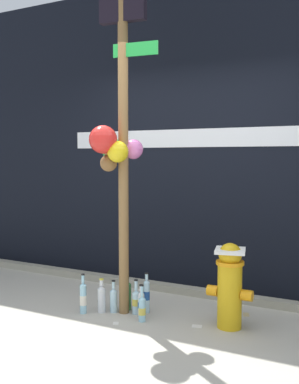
% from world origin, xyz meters
% --- Properties ---
extents(ground_plane, '(14.00, 14.00, 0.00)m').
position_xyz_m(ground_plane, '(0.00, 0.00, 0.00)').
color(ground_plane, '#ADA899').
extents(building_wall, '(10.00, 0.21, 3.44)m').
position_xyz_m(building_wall, '(0.00, 1.70, 1.72)').
color(building_wall, black).
rests_on(building_wall, ground_plane).
extents(curb_strip, '(8.00, 0.12, 0.08)m').
position_xyz_m(curb_strip, '(0.00, 1.32, 0.04)').
color(curb_strip, gray).
rests_on(curb_strip, ground_plane).
extents(memorial_post, '(0.57, 0.49, 3.04)m').
position_xyz_m(memorial_post, '(-0.27, 0.47, 1.74)').
color(memorial_post, olive).
rests_on(memorial_post, ground_plane).
extents(fire_hydrant, '(0.40, 0.30, 0.74)m').
position_xyz_m(fire_hydrant, '(0.75, 0.62, 0.39)').
color(fire_hydrant, gold).
rests_on(fire_hydrant, ground_plane).
extents(bottle_0, '(0.07, 0.07, 0.31)m').
position_xyz_m(bottle_0, '(-0.34, 0.48, 0.12)').
color(bottle_0, '#B2DBEA').
rests_on(bottle_0, ground_plane).
extents(bottle_1, '(0.07, 0.07, 0.33)m').
position_xyz_m(bottle_1, '(0.02, 0.40, 0.12)').
color(bottle_1, '#93CCE0').
rests_on(bottle_1, ground_plane).
extents(bottle_2, '(0.06, 0.06, 0.31)m').
position_xyz_m(bottle_2, '(-0.04, 0.47, 0.13)').
color(bottle_2, silver).
rests_on(bottle_2, ground_plane).
extents(bottle_3, '(0.07, 0.07, 0.32)m').
position_xyz_m(bottle_3, '(-0.44, 0.43, 0.14)').
color(bottle_3, silver).
rests_on(bottle_3, ground_plane).
extents(bottle_4, '(0.06, 0.06, 0.38)m').
position_xyz_m(bottle_4, '(-0.06, 0.62, 0.17)').
color(bottle_4, '#B2DBEA').
rests_on(bottle_4, ground_plane).
extents(bottle_5, '(0.07, 0.07, 0.33)m').
position_xyz_m(bottle_5, '(-0.12, 0.54, 0.12)').
color(bottle_5, '#B2DBEA').
rests_on(bottle_5, ground_plane).
extents(bottle_6, '(0.07, 0.07, 0.38)m').
position_xyz_m(bottle_6, '(-0.26, 0.61, 0.15)').
color(bottle_6, '#337038').
rests_on(bottle_6, ground_plane).
extents(bottle_7, '(0.06, 0.06, 0.38)m').
position_xyz_m(bottle_7, '(-0.57, 0.33, 0.15)').
color(bottle_7, '#93CCE0').
rests_on(bottle_7, ground_plane).
extents(litter_0, '(0.10, 0.09, 0.01)m').
position_xyz_m(litter_0, '(0.50, 0.51, 0.00)').
color(litter_0, silver).
rests_on(litter_0, ground_plane).
extents(litter_1, '(0.08, 0.11, 0.01)m').
position_xyz_m(litter_1, '(0.80, 0.99, 0.00)').
color(litter_1, tan).
rests_on(litter_1, ground_plane).
extents(litter_2, '(0.07, 0.08, 0.01)m').
position_xyz_m(litter_2, '(-0.16, 0.24, 0.00)').
color(litter_2, silver).
rests_on(litter_2, ground_plane).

